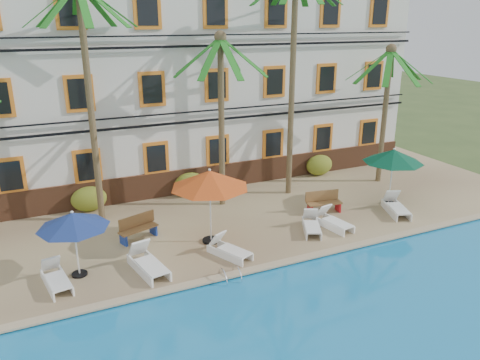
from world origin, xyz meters
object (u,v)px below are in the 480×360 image
umbrella_blue (73,221)px  palm_b (87,75)px  palm_c (221,97)px  bench_left (137,227)px  umbrella_green (393,156)px  lounger_c (229,249)px  palm_d (293,56)px  pool_ladder (230,278)px  umbrella_red (210,180)px  palm_e (387,95)px  lounger_b (148,263)px  lounger_a (56,278)px  lounger_f (396,207)px  lounger_d (312,225)px  lounger_e (333,221)px  bench_right (324,202)px

umbrella_blue → palm_b: bearing=71.8°
palm_c → bench_left: size_ratio=4.73×
palm_b → bench_left: palm_b is taller
umbrella_green → lounger_c: umbrella_green is taller
umbrella_blue → bench_left: size_ratio=1.44×
palm_d → pool_ladder: size_ratio=13.65×
umbrella_red → umbrella_green: 8.60m
palm_b → palm_e: palm_b is taller
palm_c → palm_e: size_ratio=1.10×
palm_d → palm_c: bearing=-179.7°
lounger_b → pool_ladder: size_ratio=2.78×
palm_e → lounger_c: (-10.16, -4.20, -4.13)m
palm_b → lounger_b: bearing=-82.2°
umbrella_green → palm_c: bearing=155.1°
umbrella_red → bench_left: size_ratio=1.82×
lounger_a → lounger_f: lounger_f is taller
lounger_f → pool_ladder: (-8.54, -1.89, -0.29)m
umbrella_blue → umbrella_red: size_ratio=0.79×
umbrella_green → lounger_a: umbrella_green is taller
palm_b → umbrella_green: palm_b is taller
palm_d → palm_e: (5.06, -0.43, -1.94)m
palm_b → lounger_b: (0.68, -4.98, -5.57)m
pool_ladder → palm_d: bearing=46.7°
palm_d → lounger_b: palm_d is taller
palm_e → bench_left: size_ratio=4.31×
palm_c → pool_ladder: bearing=-110.5°
palm_e → umbrella_red: palm_e is taller
palm_d → palm_e: size_ratio=1.50×
bench_left → umbrella_green: bearing=-6.3°
lounger_b → lounger_c: (2.83, -0.15, -0.04)m
palm_c → umbrella_blue: bearing=-150.3°
umbrella_red → lounger_d: bearing=-11.5°
lounger_e → pool_ladder: size_ratio=2.44×
lounger_d → pool_ladder: size_ratio=2.39×
lounger_c → bench_left: size_ratio=1.13×
palm_c → umbrella_red: bearing=-119.2°
palm_d → lounger_a: (-10.73, -4.16, -6.06)m
lounger_b → lounger_d: 6.59m
palm_c → lounger_b: bearing=-135.4°
lounger_e → bench_right: bench_right is taller
pool_ladder → lounger_c: bearing=68.1°
bench_left → bench_right: bearing=-5.3°
palm_c → lounger_a: size_ratio=4.10×
lounger_a → lounger_c: bearing=-4.8°
lounger_c → bench_left: bearing=133.9°
palm_e → umbrella_green: size_ratio=2.60×
bench_left → palm_e: bearing=6.8°
palm_b → palm_d: (8.61, -0.50, 0.46)m
palm_c → lounger_d: bearing=-63.2°
palm_e → bench_right: size_ratio=4.34×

